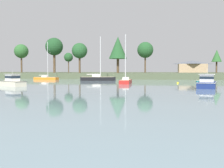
{
  "coord_description": "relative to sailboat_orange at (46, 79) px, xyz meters",
  "views": [
    {
      "loc": [
        11.87,
        -10.82,
        2.89
      ],
      "look_at": [
        3.93,
        32.1,
        0.59
      ],
      "focal_mm": 42.55,
      "sensor_mm": 36.0,
      "label": 1
    }
  ],
  "objects": [
    {
      "name": "cruiser_cream",
      "position": [
        7.03,
        -30.39,
        0.29
      ],
      "size": [
        6.87,
        5.33,
        3.75
      ],
      "color": "beige",
      "rests_on": "ground"
    },
    {
      "name": "cruiser_navy",
      "position": [
        41.53,
        -27.86,
        0.28
      ],
      "size": [
        4.39,
        9.2,
        4.19
      ],
      "color": "navy",
      "rests_on": "ground"
    },
    {
      "name": "shore_tree_left_mid",
      "position": [
        -24.8,
        30.07,
        10.6
      ],
      "size": [
        5.95,
        5.95,
        12.06
      ],
      "color": "brown",
      "rests_on": "far_shore_bank"
    },
    {
      "name": "sailboat_black",
      "position": [
        16.7,
        -3.35,
        0.03
      ],
      "size": [
        9.99,
        5.57,
        12.77
      ],
      "color": "black",
      "rests_on": "ground"
    },
    {
      "name": "far_shore_bank",
      "position": [
        22.03,
        35.22,
        0.68
      ],
      "size": [
        194.9,
        56.21,
        1.84
      ],
      "primitive_type": "cube",
      "color": "#4C563D",
      "rests_on": "ground"
    },
    {
      "name": "shore_tree_right",
      "position": [
        19.05,
        16.92,
        10.34
      ],
      "size": [
        6.26,
        6.26,
        12.65
      ],
      "color": "brown",
      "rests_on": "far_shore_bank"
    },
    {
      "name": "cottage_hillside",
      "position": [
        47.07,
        44.34,
        4.26
      ],
      "size": [
        12.54,
        8.93,
        5.14
      ],
      "color": "tan",
      "rests_on": "far_shore_bank"
    },
    {
      "name": "shore_tree_center_right",
      "position": [
        5.63,
        15.53,
        9.37
      ],
      "size": [
        5.44,
        5.44,
        10.57
      ],
      "color": "brown",
      "rests_on": "far_shore_bank"
    },
    {
      "name": "sailboat_red",
      "position": [
        26.36,
        -17.33,
        0.01
      ],
      "size": [
        2.47,
        8.7,
        11.04
      ],
      "color": "#B2231E",
      "rests_on": "ground"
    },
    {
      "name": "sailboat_orange",
      "position": [
        0.0,
        0.0,
        0.0
      ],
      "size": [
        7.61,
        2.88,
        11.8
      ],
      "color": "orange",
      "rests_on": "ground"
    },
    {
      "name": "shore_tree_far_right",
      "position": [
        -6.96,
        23.01,
        11.61
      ],
      "size": [
        6.81,
        6.81,
        13.54
      ],
      "color": "brown",
      "rests_on": "far_shore_bank"
    },
    {
      "name": "dinghy_teal",
      "position": [
        43.89,
        -9.2,
        -0.08
      ],
      "size": [
        3.7,
        1.67,
        0.63
      ],
      "color": "#196B70",
      "rests_on": "ground"
    },
    {
      "name": "mooring_buoy_yellow",
      "position": [
        37.48,
        -15.43,
        -0.16
      ],
      "size": [
        0.46,
        0.46,
        0.51
      ],
      "color": "yellow",
      "rests_on": "ground"
    },
    {
      "name": "shore_tree_right_mid",
      "position": [
        27.35,
        36.6,
        10.93
      ],
      "size": [
        6.63,
        6.63,
        12.7
      ],
      "color": "brown",
      "rests_on": "far_shore_bank"
    },
    {
      "name": "shore_tree_inland_c",
      "position": [
        -1.31,
        23.39,
        7.54
      ],
      "size": [
        3.45,
        3.45,
        7.72
      ],
      "color": "brown",
      "rests_on": "far_shore_bank"
    },
    {
      "name": "shore_tree_far_left",
      "position": [
        54.77,
        32.82,
        8.01
      ],
      "size": [
        3.75,
        3.75,
        8.82
      ],
      "color": "brown",
      "rests_on": "far_shore_bank"
    },
    {
      "name": "mooring_buoy_red",
      "position": [
        -5.85,
        -7.54,
        -0.16
      ],
      "size": [
        0.47,
        0.47,
        0.52
      ],
      "color": "red",
      "rests_on": "ground"
    }
  ]
}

